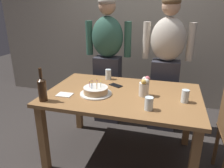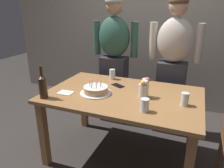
% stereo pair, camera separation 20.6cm
% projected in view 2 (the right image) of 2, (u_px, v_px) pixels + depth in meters
% --- Properties ---
extents(ground_plane, '(10.00, 10.00, 0.00)m').
position_uv_depth(ground_plane, '(122.00, 155.00, 2.35)').
color(ground_plane, '#332D2B').
extents(back_wall, '(5.20, 0.10, 2.60)m').
position_uv_depth(back_wall, '(157.00, 24.00, 3.25)').
color(back_wall, '#9E9384').
rests_on(back_wall, ground_plane).
extents(dining_table, '(1.50, 0.96, 0.74)m').
position_uv_depth(dining_table, '(123.00, 102.00, 2.13)').
color(dining_table, olive).
rests_on(dining_table, ground_plane).
extents(birthday_cake, '(0.31, 0.31, 0.14)m').
position_uv_depth(birthday_cake, '(96.00, 90.00, 2.08)').
color(birthday_cake, white).
rests_on(birthday_cake, dining_table).
extents(water_glass_near, '(0.07, 0.07, 0.11)m').
position_uv_depth(water_glass_near, '(145.00, 105.00, 1.72)').
color(water_glass_near, silver).
rests_on(water_glass_near, dining_table).
extents(water_glass_far, '(0.07, 0.07, 0.12)m').
position_uv_depth(water_glass_far, '(185.00, 99.00, 1.82)').
color(water_glass_far, silver).
rests_on(water_glass_far, dining_table).
extents(water_glass_side, '(0.07, 0.07, 0.12)m').
position_uv_depth(water_glass_side, '(112.00, 74.00, 2.49)').
color(water_glass_side, silver).
rests_on(water_glass_side, dining_table).
extents(wine_bottle, '(0.08, 0.08, 0.31)m').
position_uv_depth(wine_bottle, '(43.00, 86.00, 1.96)').
color(wine_bottle, '#382314').
rests_on(wine_bottle, dining_table).
extents(cell_phone, '(0.16, 0.13, 0.01)m').
position_uv_depth(cell_phone, '(118.00, 86.00, 2.29)').
color(cell_phone, black).
rests_on(cell_phone, dining_table).
extents(napkin_stack, '(0.15, 0.11, 0.01)m').
position_uv_depth(napkin_stack, '(65.00, 93.00, 2.10)').
color(napkin_stack, white).
rests_on(napkin_stack, dining_table).
extents(flower_vase, '(0.10, 0.10, 0.19)m').
position_uv_depth(flower_vase, '(144.00, 88.00, 1.98)').
color(flower_vase, silver).
rests_on(flower_vase, dining_table).
extents(person_man_bearded, '(0.61, 0.27, 1.66)m').
position_uv_depth(person_man_bearded, '(114.00, 60.00, 2.82)').
color(person_man_bearded, '#33333D').
rests_on(person_man_bearded, ground_plane).
extents(person_woman_cardigan, '(0.61, 0.27, 1.66)m').
position_uv_depth(person_woman_cardigan, '(173.00, 66.00, 2.55)').
color(person_woman_cardigan, '#33333D').
rests_on(person_woman_cardigan, ground_plane).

